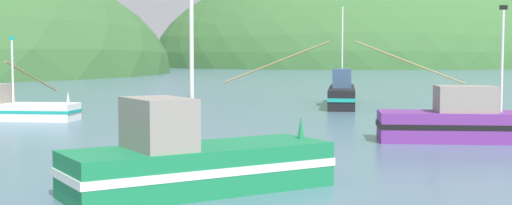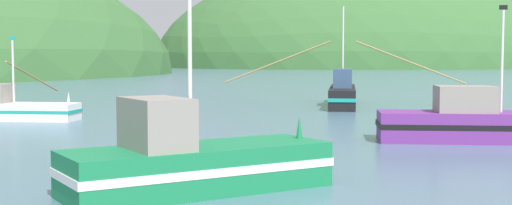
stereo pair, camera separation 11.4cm
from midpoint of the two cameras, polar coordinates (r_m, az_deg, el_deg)
The scene contains 4 objects.
hill_far_right at distance 237.56m, azimuth 9.67°, elevation 2.98°, with size 148.06×118.45×69.13m, color #386633.
fishing_boat_black at distance 52.73m, azimuth 7.23°, elevation 0.73°, with size 17.11×11.36×7.83m.
fishing_boat_purple at distance 32.44m, azimuth 18.60°, elevation -1.62°, with size 10.15×5.53×6.07m.
fishing_boat_green at distance 19.65m, azimuth -5.11°, elevation -4.95°, with size 8.12×4.83×5.96m.
Camera 2 is at (-14.55, -5.22, 3.89)m, focal length 48.36 mm.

